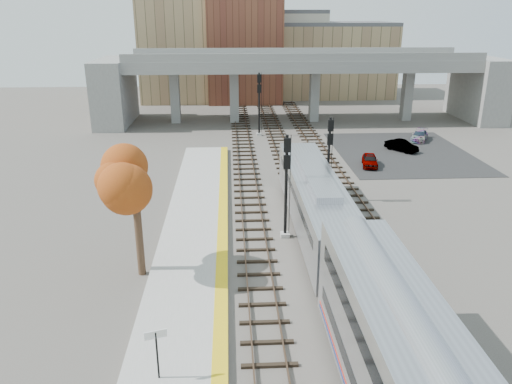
{
  "coord_description": "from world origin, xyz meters",
  "views": [
    {
      "loc": [
        -4.76,
        -23.34,
        14.55
      ],
      "look_at": [
        -2.96,
        9.55,
        2.5
      ],
      "focal_mm": 35.0,
      "sensor_mm": 36.0,
      "label": 1
    }
  ],
  "objects_px": {
    "signal_mast_far": "(259,104)",
    "tree": "(134,183)",
    "car_a": "(370,160)",
    "car_b": "(402,146)",
    "locomotive": "(315,202)",
    "car_c": "(419,136)",
    "signal_mast_mid": "(328,161)",
    "signal_mast_near": "(286,188)"
  },
  "relations": [
    {
      "from": "signal_mast_mid",
      "to": "car_c",
      "type": "bearing_deg",
      "value": 52.45
    },
    {
      "from": "signal_mast_mid",
      "to": "car_b",
      "type": "bearing_deg",
      "value": 52.88
    },
    {
      "from": "signal_mast_far",
      "to": "car_a",
      "type": "distance_m",
      "value": 17.15
    },
    {
      "from": "signal_mast_mid",
      "to": "signal_mast_far",
      "type": "height_order",
      "value": "signal_mast_far"
    },
    {
      "from": "signal_mast_mid",
      "to": "signal_mast_far",
      "type": "relative_size",
      "value": 0.9
    },
    {
      "from": "signal_mast_far",
      "to": "car_b",
      "type": "height_order",
      "value": "signal_mast_far"
    },
    {
      "from": "car_b",
      "to": "car_c",
      "type": "bearing_deg",
      "value": 14.05
    },
    {
      "from": "locomotive",
      "to": "signal_mast_near",
      "type": "relative_size",
      "value": 2.68
    },
    {
      "from": "locomotive",
      "to": "signal_mast_mid",
      "type": "bearing_deg",
      "value": 71.33
    },
    {
      "from": "signal_mast_mid",
      "to": "car_b",
      "type": "relative_size",
      "value": 1.85
    },
    {
      "from": "signal_mast_mid",
      "to": "car_a",
      "type": "bearing_deg",
      "value": 56.76
    },
    {
      "from": "locomotive",
      "to": "signal_mast_far",
      "type": "bearing_deg",
      "value": 94.2
    },
    {
      "from": "signal_mast_near",
      "to": "tree",
      "type": "height_order",
      "value": "tree"
    },
    {
      "from": "car_a",
      "to": "car_b",
      "type": "xyz_separation_m",
      "value": [
        4.96,
        5.32,
        -0.0
      ]
    },
    {
      "from": "signal_mast_near",
      "to": "car_c",
      "type": "relative_size",
      "value": 1.77
    },
    {
      "from": "tree",
      "to": "car_b",
      "type": "xyz_separation_m",
      "value": [
        23.99,
        25.66,
        -5.01
      ]
    },
    {
      "from": "locomotive",
      "to": "car_a",
      "type": "height_order",
      "value": "locomotive"
    },
    {
      "from": "car_a",
      "to": "locomotive",
      "type": "bearing_deg",
      "value": -106.09
    },
    {
      "from": "car_c",
      "to": "tree",
      "type": "bearing_deg",
      "value": -104.97
    },
    {
      "from": "tree",
      "to": "car_b",
      "type": "bearing_deg",
      "value": 46.92
    },
    {
      "from": "signal_mast_near",
      "to": "signal_mast_mid",
      "type": "xyz_separation_m",
      "value": [
        4.1,
        6.64,
        -0.19
      ]
    },
    {
      "from": "car_b",
      "to": "car_a",
      "type": "bearing_deg",
      "value": -170.05
    },
    {
      "from": "signal_mast_mid",
      "to": "car_a",
      "type": "height_order",
      "value": "signal_mast_mid"
    },
    {
      "from": "signal_mast_near",
      "to": "tree",
      "type": "xyz_separation_m",
      "value": [
        -8.91,
        -4.51,
        2.11
      ]
    },
    {
      "from": "signal_mast_far",
      "to": "car_c",
      "type": "distance_m",
      "value": 19.36
    },
    {
      "from": "signal_mast_mid",
      "to": "signal_mast_far",
      "type": "distance_m",
      "value": 23.02
    },
    {
      "from": "signal_mast_mid",
      "to": "car_a",
      "type": "xyz_separation_m",
      "value": [
        6.02,
        9.18,
        -2.7
      ]
    },
    {
      "from": "tree",
      "to": "car_a",
      "type": "distance_m",
      "value": 28.3
    },
    {
      "from": "signal_mast_far",
      "to": "car_a",
      "type": "bearing_deg",
      "value": -53.08
    },
    {
      "from": "car_a",
      "to": "car_b",
      "type": "bearing_deg",
      "value": 58.89
    },
    {
      "from": "car_c",
      "to": "locomotive",
      "type": "bearing_deg",
      "value": -96.18
    },
    {
      "from": "car_c",
      "to": "signal_mast_mid",
      "type": "bearing_deg",
      "value": -100.04
    },
    {
      "from": "car_b",
      "to": "car_c",
      "type": "xyz_separation_m",
      "value": [
        3.67,
        4.55,
        -0.02
      ]
    },
    {
      "from": "signal_mast_far",
      "to": "tree",
      "type": "height_order",
      "value": "tree"
    },
    {
      "from": "locomotive",
      "to": "signal_mast_far",
      "type": "relative_size",
      "value": 2.51
    },
    {
      "from": "tree",
      "to": "car_a",
      "type": "height_order",
      "value": "tree"
    },
    {
      "from": "signal_mast_near",
      "to": "car_b",
      "type": "distance_m",
      "value": 26.13
    },
    {
      "from": "signal_mast_near",
      "to": "tree",
      "type": "bearing_deg",
      "value": -153.14
    },
    {
      "from": "car_a",
      "to": "car_c",
      "type": "height_order",
      "value": "car_a"
    },
    {
      "from": "tree",
      "to": "signal_mast_mid",
      "type": "bearing_deg",
      "value": 40.59
    },
    {
      "from": "car_a",
      "to": "tree",
      "type": "bearing_deg",
      "value": -121.23
    },
    {
      "from": "signal_mast_near",
      "to": "signal_mast_far",
      "type": "xyz_separation_m",
      "value": [
        -0.0,
        29.28,
        0.32
      ]
    }
  ]
}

